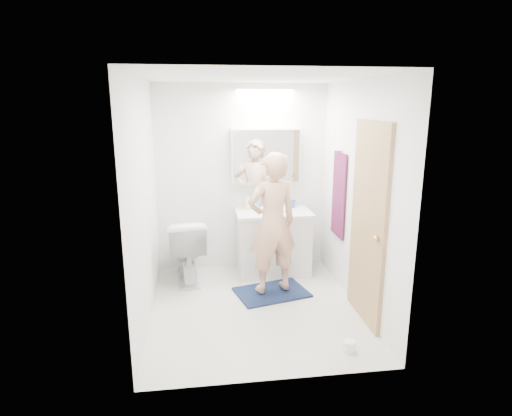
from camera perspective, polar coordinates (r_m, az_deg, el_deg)
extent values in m
plane|color=silver|center=(4.73, -0.20, -13.21)|extent=(2.50, 2.50, 0.00)
plane|color=white|center=(4.21, -0.22, 17.24)|extent=(2.50, 2.50, 0.00)
plane|color=white|center=(5.53, -1.92, 3.99)|extent=(2.50, 0.00, 2.50)
plane|color=white|center=(3.12, 2.82, -3.99)|extent=(2.50, 0.00, 2.50)
plane|color=white|center=(4.31, -14.86, 0.63)|extent=(0.00, 2.50, 2.50)
plane|color=white|center=(4.59, 13.55, 1.50)|extent=(0.00, 2.50, 2.50)
cube|color=silver|center=(5.51, 2.32, -4.77)|extent=(0.90, 0.55, 0.78)
cube|color=white|center=(5.39, 2.37, -0.64)|extent=(0.95, 0.58, 0.04)
cylinder|color=white|center=(5.41, 2.31, -0.20)|extent=(0.36, 0.36, 0.03)
cylinder|color=white|center=(5.58, 1.98, 0.92)|extent=(0.02, 0.02, 0.16)
cube|color=white|center=(5.45, 1.30, 7.03)|extent=(0.88, 0.14, 0.70)
cube|color=silver|center=(5.38, 1.43, 6.93)|extent=(0.84, 0.01, 0.66)
imported|color=white|center=(5.32, -9.33, -5.51)|extent=(0.52, 0.83, 0.80)
cube|color=#14233F|center=(5.04, 2.12, -11.24)|extent=(0.91, 0.73, 0.02)
imported|color=tan|center=(4.75, 2.21, -2.08)|extent=(0.66, 0.51, 1.60)
cube|color=#A57E52|center=(4.31, 14.81, -2.11)|extent=(0.04, 0.80, 2.00)
sphere|color=gold|center=(4.05, 15.84, -3.98)|extent=(0.06, 0.06, 0.06)
cube|color=#111137|center=(5.10, 11.05, 1.73)|extent=(0.02, 0.42, 1.00)
cylinder|color=silver|center=(5.02, 11.19, 7.54)|extent=(0.07, 0.02, 0.02)
imported|color=beige|center=(5.46, -1.07, 0.86)|extent=(0.11, 0.11, 0.20)
imported|color=#5D90C7|center=(5.51, 0.12, 0.92)|extent=(0.11, 0.11, 0.19)
imported|color=#395BAC|center=(5.58, 4.85, 0.55)|extent=(0.13, 0.13, 0.10)
cylinder|color=white|center=(4.07, 12.41, -17.66)|extent=(0.11, 0.11, 0.10)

